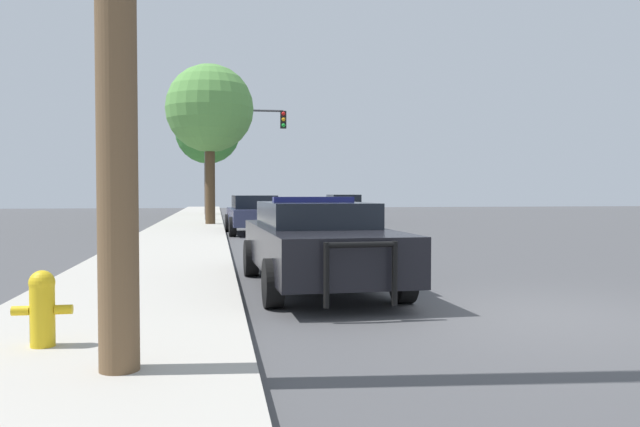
% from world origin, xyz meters
% --- Properties ---
extents(ground_plane, '(110.00, 110.00, 0.00)m').
position_xyz_m(ground_plane, '(0.00, 0.00, 0.00)').
color(ground_plane, '#474749').
extents(sidewalk_left, '(3.00, 110.00, 0.13)m').
position_xyz_m(sidewalk_left, '(-5.10, 0.00, 0.07)').
color(sidewalk_left, '#ADA89E').
rests_on(sidewalk_left, ground_plane).
extents(police_car, '(2.19, 5.40, 1.47)m').
position_xyz_m(police_car, '(-2.33, 2.81, 0.75)').
color(police_car, black).
rests_on(police_car, ground_plane).
extents(fire_hydrant, '(0.53, 0.23, 0.70)m').
position_xyz_m(fire_hydrant, '(-5.50, -1.12, 0.50)').
color(fire_hydrant, gold).
rests_on(fire_hydrant, sidewalk_left).
extents(traffic_light, '(4.19, 0.35, 5.78)m').
position_xyz_m(traffic_light, '(-2.83, 25.27, 4.21)').
color(traffic_light, '#424247').
rests_on(traffic_light, sidewalk_left).
extents(car_background_midblock, '(2.06, 4.38, 1.43)m').
position_xyz_m(car_background_midblock, '(-2.56, 15.98, 0.76)').
color(car_background_midblock, '#333856').
rests_on(car_background_midblock, ground_plane).
extents(car_background_oncoming, '(1.89, 4.14, 1.42)m').
position_xyz_m(car_background_oncoming, '(2.67, 24.67, 0.75)').
color(car_background_oncoming, black).
rests_on(car_background_oncoming, ground_plane).
extents(tree_sidewalk_mid, '(3.89, 3.89, 7.09)m').
position_xyz_m(tree_sidewalk_mid, '(-4.18, 21.13, 5.23)').
color(tree_sidewalk_mid, '#4C3823').
rests_on(tree_sidewalk_mid, sidewalk_left).
extents(tree_sidewalk_far, '(4.14, 4.14, 7.39)m').
position_xyz_m(tree_sidewalk_far, '(-4.41, 33.66, 5.41)').
color(tree_sidewalk_far, '#4C3823').
rests_on(tree_sidewalk_far, sidewalk_left).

